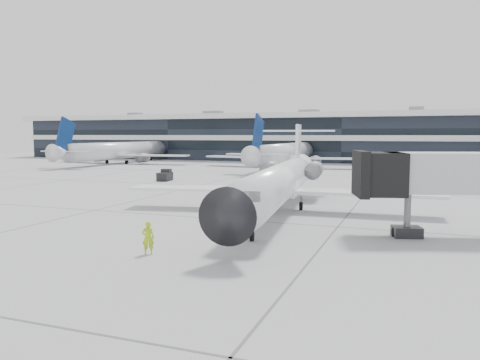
% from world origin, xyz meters
% --- Properties ---
extents(ground, '(220.00, 220.00, 0.00)m').
position_xyz_m(ground, '(0.00, 0.00, 0.00)').
color(ground, '#959497').
rests_on(ground, ground).
extents(terminal, '(170.00, 22.00, 10.00)m').
position_xyz_m(terminal, '(0.00, 82.00, 5.00)').
color(terminal, black).
rests_on(terminal, ground).
extents(bg_jet_left, '(32.00, 40.00, 9.60)m').
position_xyz_m(bg_jet_left, '(-45.00, 55.00, 0.00)').
color(bg_jet_left, silver).
rests_on(bg_jet_left, ground).
extents(bg_jet_center, '(32.00, 40.00, 9.60)m').
position_xyz_m(bg_jet_center, '(-8.00, 55.00, 0.00)').
color(bg_jet_center, silver).
rests_on(bg_jet_center, ground).
extents(regional_jet, '(25.52, 31.85, 7.35)m').
position_xyz_m(regional_jet, '(4.59, 4.83, 2.51)').
color(regional_jet, white).
rests_on(regional_jet, ground).
extents(ramp_worker, '(0.77, 0.70, 1.76)m').
position_xyz_m(ramp_worker, '(1.74, -10.82, 0.88)').
color(ramp_worker, '#A8D716').
rests_on(ramp_worker, ground).
extents(traffic_cone, '(0.47, 0.47, 0.56)m').
position_xyz_m(traffic_cone, '(-10.58, 16.92, 0.27)').
color(traffic_cone, orange).
rests_on(traffic_cone, ground).
extents(far_tug, '(1.76, 2.65, 1.59)m').
position_xyz_m(far_tug, '(-16.91, 24.08, 0.71)').
color(far_tug, black).
rests_on(far_tug, ground).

